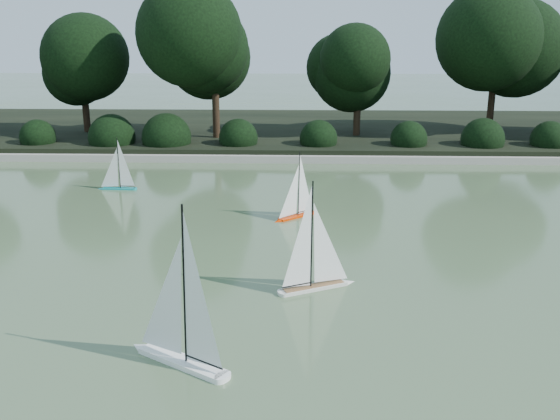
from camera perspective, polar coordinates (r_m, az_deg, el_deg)
name	(u,v)px	position (r m, az deg, el deg)	size (l,w,h in m)	color
ground	(354,324)	(7.41, 6.76, -10.34)	(80.00, 80.00, 0.00)	#394E2F
pond_coping	(325,159)	(15.94, 4.11, 4.69)	(40.00, 0.35, 0.18)	gray
far_bank	(320,131)	(19.86, 3.68, 7.21)	(40.00, 8.00, 0.30)	black
tree_line	(367,52)	(18.14, 8.00, 14.13)	(26.31, 3.93, 4.39)	black
shrub_hedge	(324,139)	(16.75, 4.02, 6.52)	(29.10, 1.10, 1.10)	black
sailboat_white_a	(174,336)	(6.58, -9.67, -11.32)	(1.20, 0.86, 1.81)	white
sailboat_white_b	(320,271)	(8.24, 3.65, -5.58)	(1.09, 0.65, 1.57)	silver
sailboat_orange	(294,207)	(11.21, 1.25, 0.26)	(0.79, 0.70, 1.28)	#E13100
sailboat_teal	(115,181)	(13.66, -14.82, 2.60)	(0.87, 0.17, 1.18)	teal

